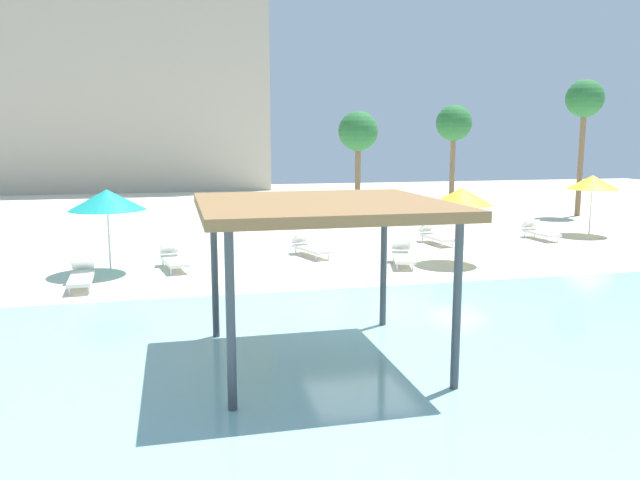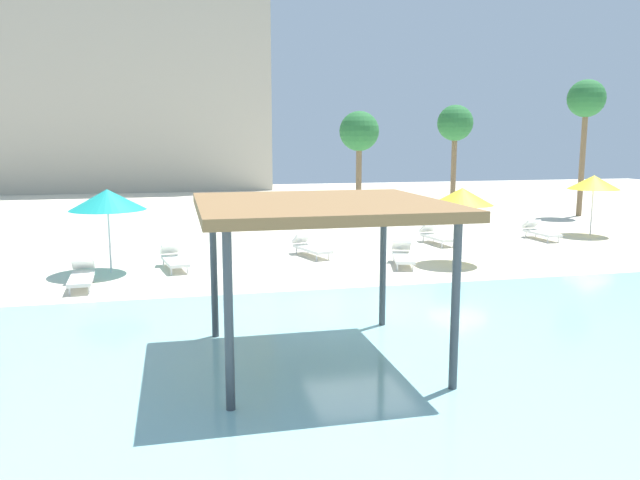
% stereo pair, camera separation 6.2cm
% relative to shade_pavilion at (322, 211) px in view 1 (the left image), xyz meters
% --- Properties ---
extents(ground_plane, '(80.00, 80.00, 0.00)m').
position_rel_shade_pavilion_xyz_m(ground_plane, '(1.86, 3.67, -2.77)').
color(ground_plane, beige).
extents(lagoon_water, '(44.00, 13.50, 0.04)m').
position_rel_shade_pavilion_xyz_m(lagoon_water, '(1.86, -1.58, -2.75)').
color(lagoon_water, '#8CC6CC').
rests_on(lagoon_water, ground).
extents(shade_pavilion, '(4.27, 4.27, 2.95)m').
position_rel_shade_pavilion_xyz_m(shade_pavilion, '(0.00, 0.00, 0.00)').
color(shade_pavilion, '#42474C').
rests_on(shade_pavilion, ground).
extents(beach_umbrella_yellow_1, '(2.10, 2.10, 2.51)m').
position_rel_shade_pavilion_xyz_m(beach_umbrella_yellow_1, '(14.48, 12.11, -0.56)').
color(beach_umbrella_yellow_1, silver).
rests_on(beach_umbrella_yellow_1, ground).
extents(beach_umbrella_teal_2, '(2.26, 2.26, 2.53)m').
position_rel_shade_pavilion_xyz_m(beach_umbrella_teal_2, '(-4.48, 8.90, -0.55)').
color(beach_umbrella_teal_2, silver).
rests_on(beach_umbrella_teal_2, ground).
extents(beach_umbrella_yellow_4, '(2.01, 2.01, 2.46)m').
position_rel_shade_pavilion_xyz_m(beach_umbrella_yellow_4, '(6.49, 7.84, -0.59)').
color(beach_umbrella_yellow_4, silver).
rests_on(beach_umbrella_yellow_4, ground).
extents(lounge_chair_0, '(0.93, 1.97, 0.74)m').
position_rel_shade_pavilion_xyz_m(lounge_chair_0, '(-2.62, 9.04, -2.44)').
color(lounge_chair_0, white).
rests_on(lounge_chair_0, ground).
extents(lounge_chair_1, '(0.71, 1.93, 0.74)m').
position_rel_shade_pavilion_xyz_m(lounge_chair_1, '(-5.08, 7.11, -2.44)').
color(lounge_chair_1, white).
rests_on(lounge_chair_1, ground).
extents(lounge_chair_2, '(0.81, 1.95, 0.74)m').
position_rel_shade_pavilion_xyz_m(lounge_chair_2, '(7.25, 11.55, -2.44)').
color(lounge_chair_2, white).
rests_on(lounge_chair_2, ground).
extents(lounge_chair_3, '(1.14, 1.99, 0.74)m').
position_rel_shade_pavilion_xyz_m(lounge_chair_3, '(1.97, 10.16, -2.44)').
color(lounge_chair_3, white).
rests_on(lounge_chair_3, ground).
extents(lounge_chair_4, '(0.71, 1.93, 0.74)m').
position_rel_shade_pavilion_xyz_m(lounge_chair_4, '(11.78, 11.65, -2.44)').
color(lounge_chair_4, white).
rests_on(lounge_chair_4, ground).
extents(lounge_chair_5, '(1.09, 1.99, 0.74)m').
position_rel_shade_pavilion_xyz_m(lounge_chair_5, '(4.57, 7.97, -2.44)').
color(lounge_chair_5, white).
rests_on(lounge_chair_5, ground).
extents(palm_tree_1, '(1.90, 1.90, 5.31)m').
position_rel_shade_pavilion_xyz_m(palm_tree_1, '(6.16, 18.42, 1.48)').
color(palm_tree_1, brown).
rests_on(palm_tree_1, ground).
extents(palm_tree_2, '(1.90, 1.90, 5.77)m').
position_rel_shade_pavilion_xyz_m(palm_tree_2, '(12.12, 20.60, 1.93)').
color(palm_tree_2, brown).
rests_on(palm_tree_2, ground).
extents(palm_tree_3, '(1.90, 1.90, 6.98)m').
position_rel_shade_pavilion_xyz_m(palm_tree_3, '(18.04, 17.95, 3.06)').
color(palm_tree_3, brown).
rests_on(palm_tree_3, ground).
extents(hotel_block_0, '(22.39, 8.25, 21.73)m').
position_rel_shade_pavilion_xyz_m(hotel_block_0, '(-6.35, 41.59, 8.09)').
color(hotel_block_0, '#B2A893').
rests_on(hotel_block_0, ground).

